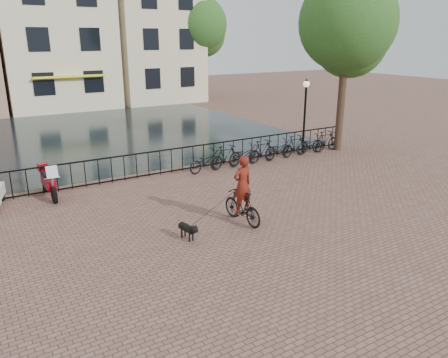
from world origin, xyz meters
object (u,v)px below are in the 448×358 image
cyclist (242,194)px  dog (187,230)px  lamp_post (305,104)px  motorcycle (48,178)px

cyclist → dog: cyclist is taller
dog → lamp_post: bearing=21.0°
lamp_post → motorcycle: bearing=-179.9°
lamp_post → cyclist: (-7.02, -5.35, -1.45)m
cyclist → lamp_post: bearing=-147.3°
cyclist → motorcycle: size_ratio=1.27×
lamp_post → dog: 10.73m
cyclist → dog: bearing=0.6°
motorcycle → cyclist: bearing=-51.1°
lamp_post → cyclist: 8.95m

